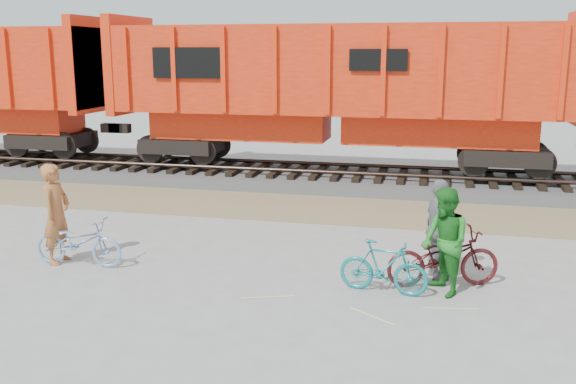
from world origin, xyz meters
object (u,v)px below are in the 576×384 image
(bicycle_maroon, at_px, (443,257))
(person_man, at_px, (445,242))
(bicycle_teal, at_px, (383,267))
(hopper_car_center, at_px, (336,87))
(person_solo, at_px, (56,214))
(person_woman, at_px, (438,229))
(bicycle_blue, at_px, (78,242))

(bicycle_maroon, relative_size, person_man, 1.09)
(bicycle_teal, bearing_deg, bicycle_maroon, -51.13)
(bicycle_maroon, bearing_deg, bicycle_teal, 101.75)
(hopper_car_center, relative_size, bicycle_teal, 9.08)
(hopper_car_center, relative_size, person_solo, 7.12)
(hopper_car_center, height_order, bicycle_maroon, hopper_car_center)
(person_woman, bearing_deg, bicycle_blue, 79.79)
(bicycle_blue, height_order, bicycle_teal, bicycle_blue)
(bicycle_teal, xyz_separation_m, bicycle_maroon, (0.99, 0.58, 0.06))
(bicycle_blue, relative_size, person_woman, 0.97)
(bicycle_blue, relative_size, bicycle_maroon, 0.89)
(bicycle_blue, relative_size, bicycle_teal, 1.16)
(bicycle_blue, height_order, bicycle_maroon, bicycle_maroon)
(bicycle_maroon, bearing_deg, person_man, 163.14)
(bicycle_maroon, height_order, person_solo, person_solo)
(bicycle_blue, distance_m, person_woman, 6.83)
(bicycle_blue, bearing_deg, person_solo, 76.47)
(person_solo, xyz_separation_m, person_woman, (7.26, 0.77, -0.06))
(bicycle_maroon, xyz_separation_m, person_solo, (-7.36, -0.37, 0.46))
(hopper_car_center, xyz_separation_m, bicycle_blue, (-3.55, -9.03, -2.54))
(person_woman, bearing_deg, bicycle_teal, 120.27)
(person_man, height_order, person_woman, person_man)
(bicycle_maroon, bearing_deg, person_solo, 74.21)
(bicycle_teal, bearing_deg, person_woman, -33.73)
(hopper_car_center, height_order, person_woman, hopper_car_center)
(person_man, bearing_deg, bicycle_blue, -117.71)
(bicycle_blue, bearing_deg, bicycle_teal, -93.26)
(person_man, relative_size, person_woman, 1.00)
(person_woman, bearing_deg, bicycle_maroon, 176.45)
(bicycle_maroon, xyz_separation_m, person_man, (0.01, -0.38, 0.40))
(person_man, bearing_deg, hopper_car_center, 171.88)
(hopper_car_center, relative_size, bicycle_blue, 7.85)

